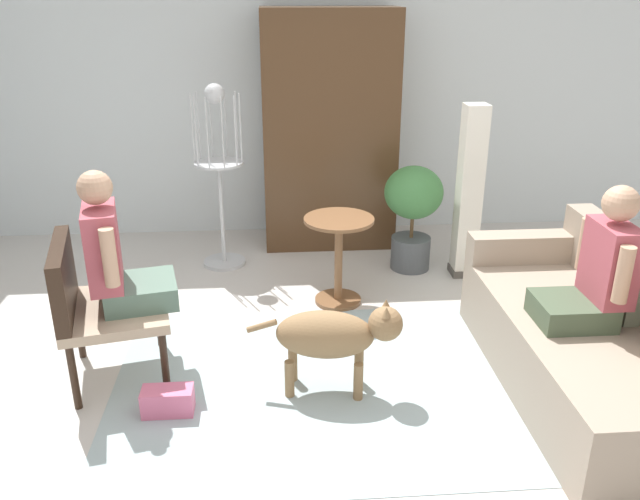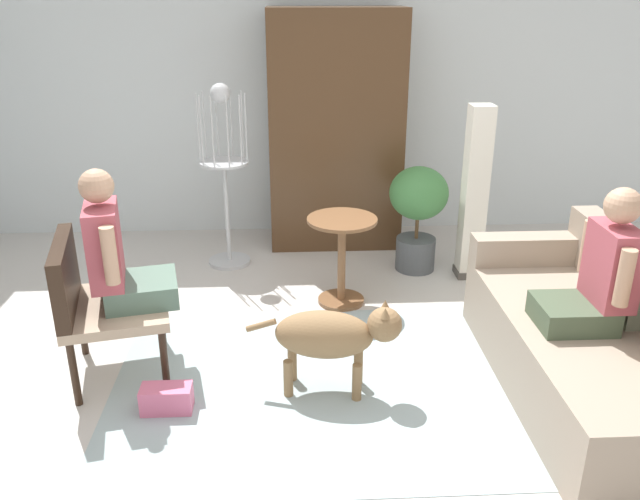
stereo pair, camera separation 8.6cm
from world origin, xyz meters
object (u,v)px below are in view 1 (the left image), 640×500
armchair (92,299)px  handbag (168,401)px  round_end_table (339,252)px  bird_cage_stand (219,176)px  column_lamp (469,194)px  person_on_armchair (116,256)px  potted_plant (413,207)px  person_on_couch (598,271)px  armoire_cabinet (329,131)px  dog (334,335)px  couch (590,342)px

armchair → handbag: armchair is taller
armchair → round_end_table: 1.80m
armchair → bird_cage_stand: size_ratio=0.58×
column_lamp → person_on_armchair: bearing=-152.0°
armchair → potted_plant: (2.22, 1.51, 0.01)m
armchair → person_on_couch: person_on_couch is taller
armchair → armoire_cabinet: bearing=54.3°
potted_plant → armoire_cabinet: (-0.63, 0.70, 0.49)m
round_end_table → bird_cage_stand: size_ratio=0.44×
round_end_table → dog: (-0.15, -1.15, -0.04)m
potted_plant → armoire_cabinet: 1.06m
person_on_couch → round_end_table: 1.85m
person_on_armchair → potted_plant: person_on_armchair is taller
person_on_armchair → bird_cage_stand: size_ratio=0.54×
armchair → person_on_couch: (2.85, -0.34, 0.23)m
couch → potted_plant: potted_plant is taller
round_end_table → potted_plant: 0.91m
handbag → bird_cage_stand: bearing=85.0°
armchair → potted_plant: bearing=34.2°
person_on_couch → armchair: bearing=173.2°
round_end_table → couch: bearing=-42.3°
person_on_couch → person_on_armchair: person_on_armchair is taller
person_on_couch → bird_cage_stand: 3.02m
armchair → dog: 1.42m
person_on_couch → bird_cage_stand: bird_cage_stand is taller
round_end_table → dog: round_end_table is taller
armchair → bird_cage_stand: bird_cage_stand is taller
armchair → person_on_armchair: (0.16, 0.03, 0.25)m
person_on_couch → person_on_armchair: bearing=172.1°
round_end_table → handbag: bearing=-129.8°
bird_cage_stand → column_lamp: size_ratio=1.09×
dog → couch: bearing=-2.8°
bird_cage_stand → potted_plant: bearing=-7.6°
bird_cage_stand → dog: bearing=-68.9°
bird_cage_stand → armoire_cabinet: bearing=27.3°
couch → armoire_cabinet: bearing=117.4°
dog → column_lamp: size_ratio=0.64×
person_on_armchair → dog: size_ratio=0.92×
bird_cage_stand → armoire_cabinet: (0.95, 0.49, 0.25)m
person_on_armchair → person_on_couch: bearing=-7.9°
person_on_couch → dog: 1.51m
person_on_couch → armoire_cabinet: bearing=116.4°
armoire_cabinet → bird_cage_stand: bearing=-152.7°
round_end_table → person_on_couch: bearing=-43.8°
couch → person_on_armchair: bearing=172.7°
armchair → bird_cage_stand: (0.64, 1.72, 0.25)m
round_end_table → armoire_cabinet: bearing=88.1°
person_on_armchair → handbag: person_on_armchair is taller
person_on_couch → person_on_armchair: size_ratio=0.97×
person_on_couch → round_end_table: (-1.31, 1.25, -0.35)m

